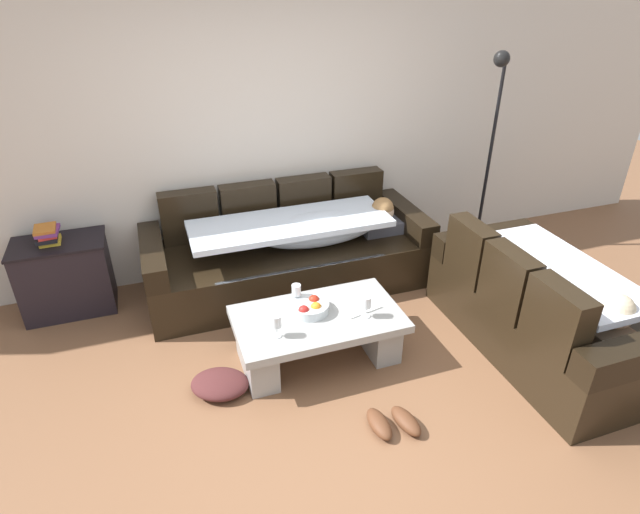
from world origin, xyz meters
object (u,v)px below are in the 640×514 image
couch_along_wall (293,252)px  crumpled_garment (220,384)px  book_stack_on_cabinet (47,235)px  fruit_bowl (310,307)px  open_magazine (358,306)px  floor_lamp (490,144)px  side_cabinet (66,276)px  couch_near_window (542,309)px  wine_glass_near_left (276,322)px  wine_glass_far_back (296,291)px  wine_glass_near_right (366,303)px  pair_of_shoes (393,422)px  coffee_table (318,331)px

couch_along_wall → crumpled_garment: size_ratio=6.17×
book_stack_on_cabinet → fruit_bowl: bearing=-34.8°
couch_along_wall → open_magazine: size_ratio=8.81×
floor_lamp → fruit_bowl: bearing=-154.0°
fruit_bowl → side_cabinet: 2.13m
couch_near_window → crumpled_garment: size_ratio=4.43×
wine_glass_near_left → wine_glass_far_back: size_ratio=1.00×
wine_glass_near_right → open_magazine: bearing=89.6°
wine_glass_near_right → couch_along_wall: bearing=99.1°
couch_along_wall → fruit_bowl: bearing=-99.4°
fruit_bowl → floor_lamp: (2.13, 1.04, 0.70)m
crumpled_garment → side_cabinet: bearing=125.8°
couch_near_window → wine_glass_far_back: (-1.73, 0.61, 0.16)m
couch_near_window → open_magazine: (-1.30, 0.43, 0.05)m
pair_of_shoes → side_cabinet: bearing=133.5°
open_magazine → floor_lamp: floor_lamp is taller
couch_near_window → coffee_table: (-1.63, 0.42, -0.10)m
open_magazine → fruit_bowl: bearing=159.4°
open_magazine → book_stack_on_cabinet: bearing=136.7°
couch_near_window → side_cabinet: 3.80m
couch_near_window → book_stack_on_cabinet: 3.86m
wine_glass_near_left → couch_along_wall: bearing=68.7°
couch_near_window → open_magazine: couch_near_window is taller
book_stack_on_cabinet → pair_of_shoes: book_stack_on_cabinet is taller
coffee_table → pair_of_shoes: size_ratio=3.81×
crumpled_garment → floor_lamp: bearing=23.1°
couch_along_wall → floor_lamp: 2.12m
pair_of_shoes → crumpled_garment: crumpled_garment is taller
couch_near_window → coffee_table: bearing=75.6°
wine_glass_near_left → fruit_bowl: bearing=33.1°
wine_glass_near_right → floor_lamp: bearing=34.6°
coffee_table → floor_lamp: floor_lamp is taller
couch_near_window → open_magazine: 1.37m
wine_glass_far_back → floor_lamp: floor_lamp is taller
couch_along_wall → pair_of_shoes: bearing=-87.2°
side_cabinet → pair_of_shoes: side_cabinet is taller
couch_near_window → pair_of_shoes: couch_near_window is taller
couch_along_wall → book_stack_on_cabinet: size_ratio=11.06×
couch_along_wall → wine_glass_near_left: (-0.47, -1.20, 0.17)m
couch_near_window → open_magazine: bearing=71.8°
couch_near_window → wine_glass_near_left: bearing=81.8°
wine_glass_near_left → side_cabinet: (-1.43, 1.43, -0.17)m
wine_glass_near_right → wine_glass_far_back: (-0.42, 0.31, 0.00)m
side_cabinet → book_stack_on_cabinet: bearing=172.9°
wine_glass_near_left → open_magazine: (0.66, 0.14, -0.11)m
crumpled_garment → wine_glass_near_right: bearing=-0.5°
couch_near_window → wine_glass_far_back: bearing=70.6°
couch_near_window → book_stack_on_cabinet: bearing=63.5°
open_magazine → pair_of_shoes: 0.89m
couch_near_window → wine_glass_near_left: couch_near_window is taller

